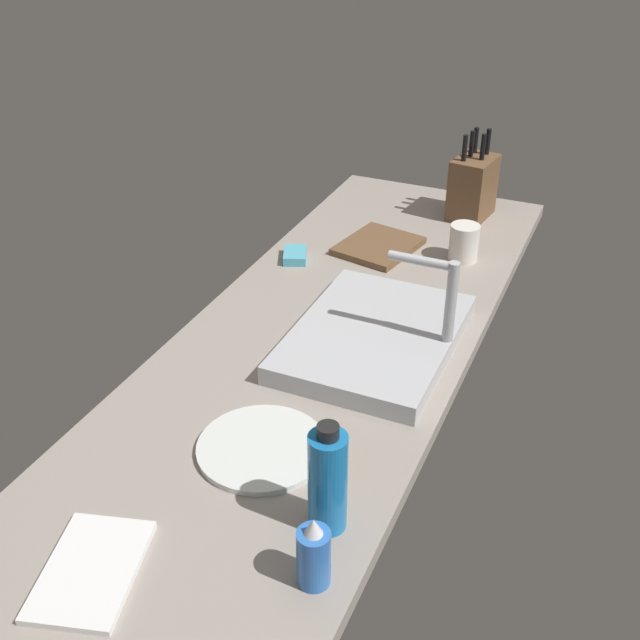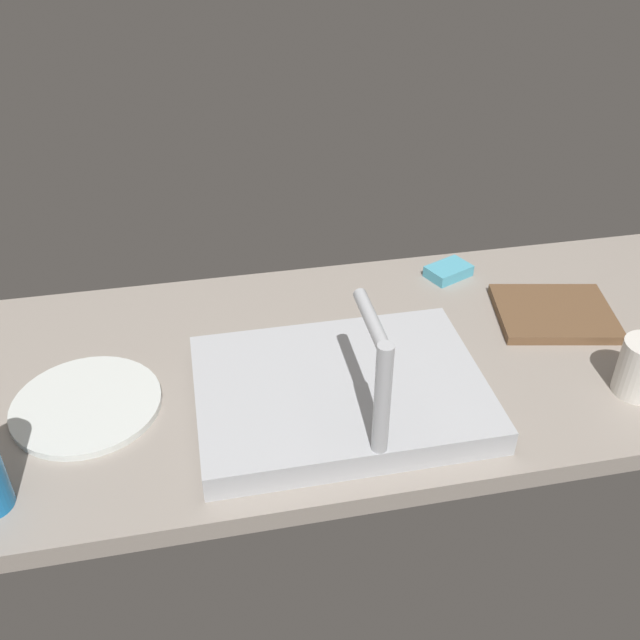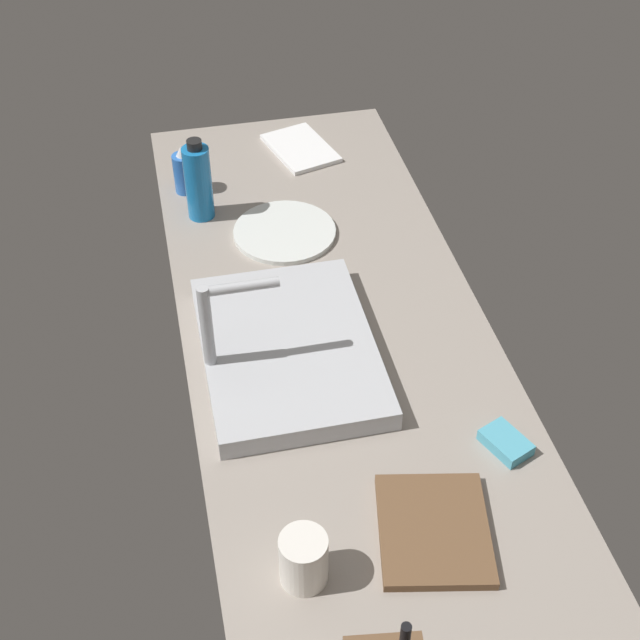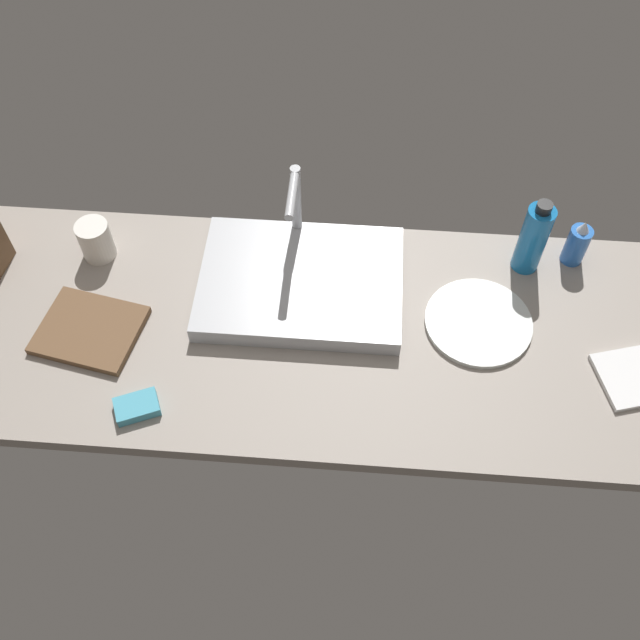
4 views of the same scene
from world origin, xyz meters
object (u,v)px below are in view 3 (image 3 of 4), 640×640
(sink_basin, at_px, (288,350))
(cutting_board, at_px, (434,530))
(soap_bottle, at_px, (184,172))
(dish_towel, at_px, (300,148))
(dinner_plate, at_px, (285,232))
(water_bottle, at_px, (198,182))
(coffee_mug, at_px, (304,559))
(dish_sponge, at_px, (506,443))
(faucet, at_px, (217,323))

(sink_basin, distance_m, cutting_board, 0.49)
(soap_bottle, relative_size, dish_towel, 0.61)
(sink_basin, height_order, dinner_plate, sink_basin)
(water_bottle, height_order, coffee_mug, water_bottle)
(soap_bottle, height_order, dish_towel, soap_bottle)
(water_bottle, distance_m, dish_towel, 0.39)
(soap_bottle, bearing_deg, cutting_board, -164.82)
(sink_basin, height_order, cutting_board, sink_basin)
(coffee_mug, bearing_deg, soap_bottle, 3.56)
(sink_basin, relative_size, cutting_board, 2.13)
(dish_sponge, bearing_deg, coffee_mug, 113.93)
(dish_towel, bearing_deg, dinner_plate, 162.86)
(dinner_plate, bearing_deg, dish_sponge, -159.17)
(faucet, xyz_separation_m, dish_towel, (0.79, -0.32, -0.14))
(coffee_mug, bearing_deg, dish_towel, -11.14)
(coffee_mug, relative_size, dish_sponge, 1.11)
(soap_bottle, xyz_separation_m, water_bottle, (-0.11, -0.03, 0.04))
(water_bottle, distance_m, dish_sponge, 0.96)
(dish_towel, bearing_deg, faucet, 158.12)
(soap_bottle, bearing_deg, dish_sponge, -153.10)
(dish_sponge, bearing_deg, dish_towel, 8.67)
(coffee_mug, bearing_deg, water_bottle, 2.47)
(coffee_mug, bearing_deg, faucet, 8.13)
(sink_basin, relative_size, dinner_plate, 1.92)
(soap_bottle, relative_size, dish_sponge, 1.44)
(water_bottle, relative_size, dinner_plate, 0.86)
(water_bottle, distance_m, coffee_mug, 1.03)
(soap_bottle, bearing_deg, faucet, -179.74)
(soap_bottle, bearing_deg, sink_basin, -167.67)
(soap_bottle, xyz_separation_m, dish_towel, (0.13, -0.32, -0.05))
(cutting_board, bearing_deg, water_bottle, 15.42)
(dish_towel, height_order, coffee_mug, coffee_mug)
(sink_basin, relative_size, dish_towel, 2.21)
(soap_bottle, distance_m, dish_towel, 0.35)
(soap_bottle, relative_size, dinner_plate, 0.53)
(cutting_board, relative_size, dinner_plate, 0.90)
(sink_basin, bearing_deg, cutting_board, -160.96)
(faucet, relative_size, soap_bottle, 1.79)
(sink_basin, height_order, dish_sponge, sink_basin)
(water_bottle, relative_size, dish_towel, 0.98)
(dinner_plate, distance_m, coffee_mug, 0.92)
(dinner_plate, height_order, dish_towel, same)
(sink_basin, height_order, faucet, faucet)
(dish_sponge, bearing_deg, water_bottle, 28.57)
(faucet, xyz_separation_m, dinner_plate, (0.43, -0.21, -0.14))
(dinner_plate, xyz_separation_m, dish_towel, (0.36, -0.11, 0.00))
(sink_basin, distance_m, coffee_mug, 0.50)
(cutting_board, xyz_separation_m, dish_sponge, (0.15, -0.19, 0.00))
(sink_basin, xyz_separation_m, faucet, (-0.02, 0.14, 0.12))
(faucet, height_order, dish_towel, faucet)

